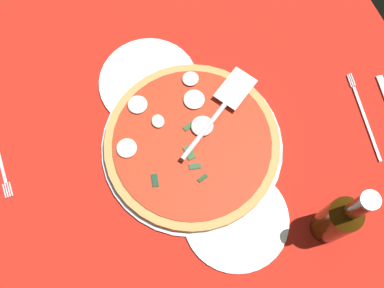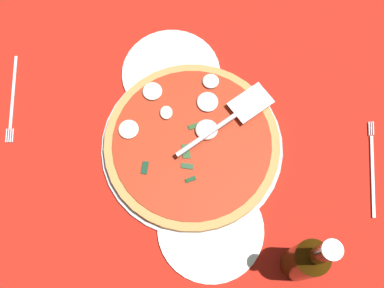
# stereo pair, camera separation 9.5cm
# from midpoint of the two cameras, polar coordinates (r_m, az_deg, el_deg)

# --- Properties ---
(ground_plane) EXTENTS (1.02, 1.02, 0.01)m
(ground_plane) POSITION_cam_midpoint_polar(r_m,az_deg,el_deg) (0.98, 3.10, -0.49)
(ground_plane) COLOR #B11D12
(checker_pattern) EXTENTS (1.02, 1.02, 0.00)m
(checker_pattern) POSITION_cam_midpoint_polar(r_m,az_deg,el_deg) (0.98, 3.11, -0.40)
(checker_pattern) COLOR silver
(checker_pattern) RESTS_ON ground_plane
(pizza_pan) EXTENTS (0.37, 0.37, 0.01)m
(pizza_pan) POSITION_cam_midpoint_polar(r_m,az_deg,el_deg) (0.97, 2.79, -0.70)
(pizza_pan) COLOR #B2B7BD
(pizza_pan) RESTS_ON ground_plane
(dinner_plate_left) EXTENTS (0.21, 0.21, 0.01)m
(dinner_plate_left) POSITION_cam_midpoint_polar(r_m,az_deg,el_deg) (1.03, 0.11, 8.14)
(dinner_plate_left) COLOR white
(dinner_plate_left) RESTS_ON ground_plane
(dinner_plate_right) EXTENTS (0.21, 0.21, 0.01)m
(dinner_plate_right) POSITION_cam_midpoint_polar(r_m,az_deg,el_deg) (0.93, 5.22, -10.65)
(dinner_plate_right) COLOR white
(dinner_plate_right) RESTS_ON ground_plane
(pizza) EXTENTS (0.35, 0.35, 0.03)m
(pizza) POSITION_cam_midpoint_polar(r_m,az_deg,el_deg) (0.95, 2.79, -0.27)
(pizza) COLOR #CB8B4A
(pizza) RESTS_ON pizza_pan
(pizza_server) EXTENTS (0.14, 0.21, 0.01)m
(pizza_server) POSITION_cam_midpoint_polar(r_m,az_deg,el_deg) (0.95, 7.20, 2.70)
(pizza_server) COLOR silver
(pizza_server) RESTS_ON pizza
(beer_bottle) EXTENTS (0.06, 0.06, 0.25)m
(beer_bottle) POSITION_cam_midpoint_polar(r_m,az_deg,el_deg) (0.86, 16.87, -13.72)
(beer_bottle) COLOR #3C2106
(beer_bottle) RESTS_ON ground_plane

